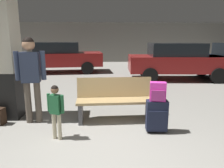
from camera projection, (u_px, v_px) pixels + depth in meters
name	position (u px, v px, depth m)	size (l,w,h in m)	color
ground_plane	(104.00, 93.00, 6.84)	(18.00, 18.00, 0.10)	gray
garage_back_wall	(104.00, 42.00, 15.18)	(18.00, 0.12, 2.80)	slate
structural_pillar	(4.00, 53.00, 4.41)	(0.57, 0.57, 2.81)	black
bench	(115.00, 100.00, 4.42)	(1.62, 0.59, 0.89)	tan
suitcase	(157.00, 116.00, 3.85)	(0.39, 0.25, 0.60)	#191E33
backpack_bright	(158.00, 92.00, 3.75)	(0.30, 0.23, 0.34)	#D833A5
child	(56.00, 106.00, 3.53)	(0.30, 0.23, 0.95)	beige
adult	(31.00, 71.00, 4.16)	(0.59, 0.24, 1.73)	brown
parked_car_near	(178.00, 60.00, 8.75)	(4.18, 1.96, 1.51)	maroon
parked_car_far	(60.00, 56.00, 10.61)	(4.26, 2.13, 1.51)	maroon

